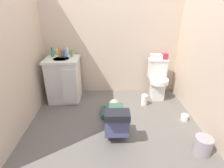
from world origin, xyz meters
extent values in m
cube|color=#625E56|center=(0.00, 0.00, -0.02)|extent=(3.10, 3.07, 0.04)
cube|color=beige|center=(0.00, 1.08, 1.20)|extent=(2.76, 0.08, 2.40)
cube|color=beige|center=(-1.34, 0.00, 1.20)|extent=(0.08, 2.07, 2.40)
cube|color=beige|center=(1.34, 0.00, 1.20)|extent=(0.08, 2.07, 2.40)
cube|color=silver|center=(0.88, 0.71, 0.19)|extent=(0.22, 0.30, 0.38)
cylinder|color=silver|center=(0.88, 0.65, 0.38)|extent=(0.35, 0.35, 0.08)
cube|color=silver|center=(0.88, 0.84, 0.55)|extent=(0.34, 0.17, 0.34)
cube|color=silver|center=(0.88, 0.84, 0.73)|extent=(0.36, 0.19, 0.03)
cube|color=silver|center=(-0.90, 0.70, 0.39)|extent=(0.56, 0.48, 0.78)
cube|color=silver|center=(-0.90, 0.70, 0.80)|extent=(0.60, 0.52, 0.04)
cylinder|color=silver|center=(-0.90, 0.68, 0.79)|extent=(0.28, 0.28, 0.05)
cube|color=silver|center=(-0.75, 0.44, 0.37)|extent=(0.26, 0.03, 0.66)
cylinder|color=silver|center=(-0.90, 0.84, 0.87)|extent=(0.02, 0.02, 0.10)
cube|color=#33594C|center=(0.03, -0.04, 0.09)|extent=(0.29, 0.52, 0.17)
sphere|color=tan|center=(0.03, 0.29, 0.10)|extent=(0.19, 0.19, 0.19)
cube|color=#4F5177|center=(0.03, -0.40, 0.18)|extent=(0.31, 0.28, 0.20)
cube|color=#4F5177|center=(0.03, -0.54, 0.30)|extent=(0.31, 0.12, 0.32)
cube|color=black|center=(0.03, -0.58, 0.47)|extent=(0.31, 0.19, 0.09)
cylinder|color=#33594C|center=(-0.16, 0.12, 0.06)|extent=(0.08, 0.30, 0.08)
cube|color=silver|center=(0.84, 0.84, 0.80)|extent=(0.22, 0.11, 0.10)
cube|color=#B22D3F|center=(0.99, 0.84, 0.81)|extent=(0.12, 0.09, 0.11)
cylinder|color=#429165|center=(-1.09, 0.82, 0.89)|extent=(0.06, 0.06, 0.13)
cylinder|color=black|center=(-1.09, 0.82, 0.97)|extent=(0.02, 0.02, 0.04)
cylinder|color=silver|center=(-1.00, 0.85, 0.88)|extent=(0.06, 0.06, 0.13)
cylinder|color=orange|center=(-0.93, 0.78, 0.91)|extent=(0.06, 0.06, 0.18)
cylinder|color=#3C66BB|center=(-0.86, 0.75, 0.89)|extent=(0.05, 0.05, 0.14)
cylinder|color=silver|center=(-0.80, 0.77, 0.91)|extent=(0.04, 0.04, 0.17)
cylinder|color=#48A24E|center=(-0.74, 0.83, 0.88)|extent=(0.04, 0.04, 0.11)
cylinder|color=gray|center=(1.08, -0.74, 0.12)|extent=(0.21, 0.21, 0.23)
cylinder|color=white|center=(0.58, 0.43, 0.10)|extent=(0.11, 0.11, 0.20)
cylinder|color=white|center=(1.14, -0.06, 0.05)|extent=(0.11, 0.11, 0.10)
camera|label=1|loc=(-0.08, -2.36, 1.71)|focal=28.22mm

